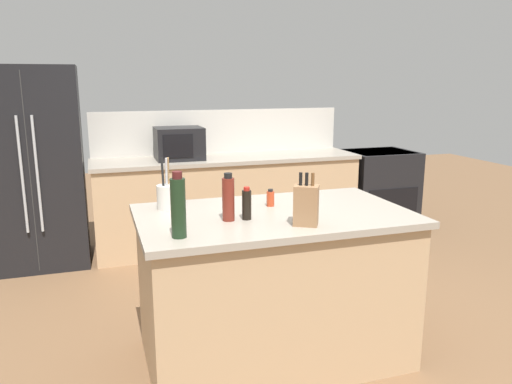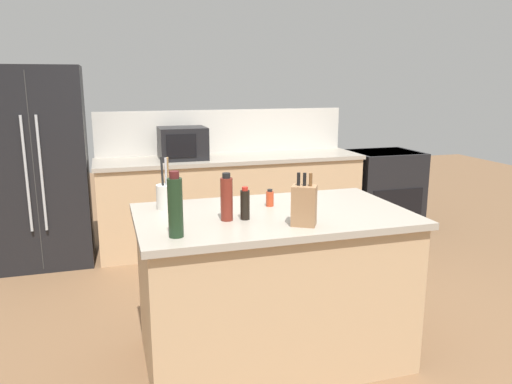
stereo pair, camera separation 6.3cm
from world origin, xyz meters
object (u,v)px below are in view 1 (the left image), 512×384
Objects in this scene: refrigerator at (34,168)px; utensil_crock at (167,196)px; spice_jar_paprika at (270,198)px; spice_jar_oregano at (178,217)px; microwave at (179,143)px; range_oven at (378,190)px; knife_block at (306,205)px; wine_bottle at (178,207)px; soy_sauce_bottle at (247,204)px; vinegar_bottle at (228,198)px.

refrigerator reaches higher than utensil_crock.
utensil_crock is 2.96× the size of spice_jar_paprika.
refrigerator is at bearing 111.93° from spice_jar_oregano.
range_oven is at bearing -0.00° from microwave.
wine_bottle is (-0.69, -0.00, 0.04)m from knife_block.
refrigerator is 6.34× the size of knife_block.
spice_jar_oregano is at bearing 81.32° from wine_bottle.
wine_bottle reaches higher than spice_jar_oregano.
knife_block is (0.27, -2.50, -0.04)m from microwave.
refrigerator is at bearing 179.19° from range_oven.
soy_sauce_bottle is at bearing -42.81° from utensil_crock.
microwave is (-2.28, 0.00, 0.63)m from range_oven.
range_oven is 3.39× the size of vinegar_bottle.
microwave reaches higher than spice_jar_paprika.
soy_sauce_bottle is 1.74× the size of spice_jar_oregano.
vinegar_bottle is 0.81× the size of wine_bottle.
refrigerator is 3.99× the size of microwave.
microwave is 4.28× the size of spice_jar_oregano.
soy_sauce_bottle is 0.34m from spice_jar_paprika.
refrigerator is at bearing 109.77° from wine_bottle.
wine_bottle reaches higher than vinegar_bottle.
soy_sauce_bottle is (1.34, -2.34, 0.11)m from refrigerator.
refrigerator is 5.74× the size of utensil_crock.
utensil_crock reaches higher than knife_block.
knife_block is 0.46m from spice_jar_paprika.
vinegar_bottle is (0.29, -0.36, 0.05)m from utensil_crock.
refrigerator is 2.64m from vinegar_bottle.
knife_block is at bearing -128.83° from range_oven.
vinegar_bottle is 2.50× the size of spice_jar_paprika.
wine_bottle is at bearing -98.68° from spice_jar_oregano.
wine_bottle is 3.11× the size of spice_jar_paprika.
vinegar_bottle is at bearing -50.61° from utensil_crock.
utensil_crock reaches higher than soy_sauce_bottle.
spice_jar_oregano and spice_jar_paprika have the same top height.
spice_jar_paprika is at bearing -83.65° from microwave.
soy_sauce_bottle is 0.69× the size of vinegar_bottle.
range_oven is at bearing 35.64° from utensil_crock.
refrigerator is 2.72m from wine_bottle.
range_oven is 3.73m from wine_bottle.
knife_block is at bearing -40.63° from utensil_crock.
utensil_crock reaches higher than vinegar_bottle.
wine_bottle reaches higher than utensil_crock.
refrigerator reaches higher than vinegar_bottle.
knife_block is at bearing -30.01° from vinegar_bottle.
refrigerator is at bearing 119.71° from soy_sauce_bottle.
soy_sauce_bottle is 0.47m from wine_bottle.
vinegar_bottle is at bearing 179.94° from knife_block.
refrigerator is 9.81× the size of soy_sauce_bottle.
refrigerator is 2.70m from soy_sauce_bottle.
refrigerator is 17.08× the size of spice_jar_oregano.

